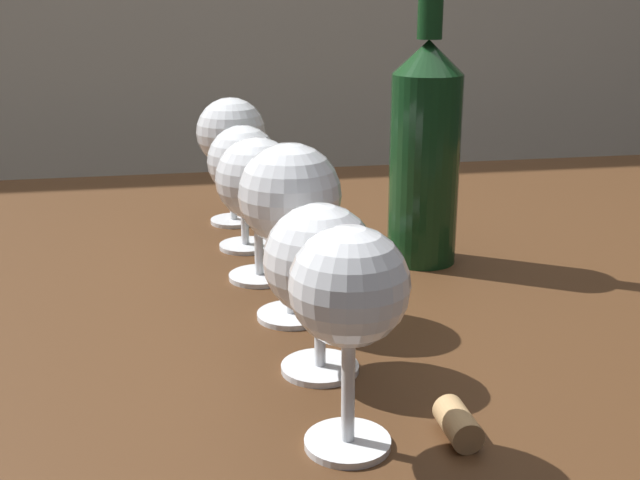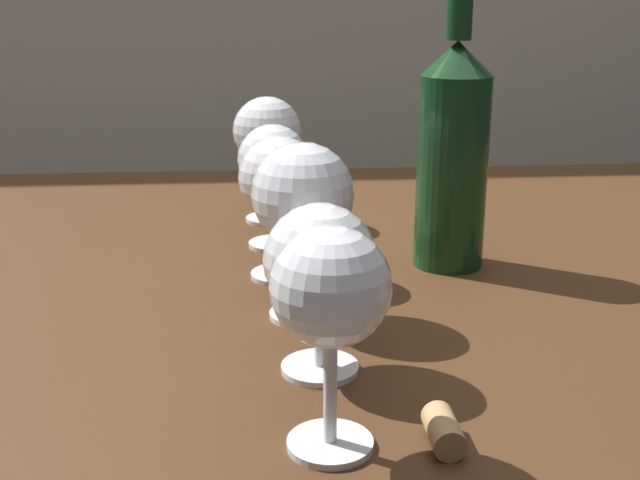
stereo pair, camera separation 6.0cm
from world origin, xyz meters
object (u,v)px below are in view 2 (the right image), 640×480
(wine_glass_port, at_px, (280,182))
(wine_bottle, at_px, (453,151))
(wine_glass_white, at_px, (320,264))
(wine_glass_amber, at_px, (273,163))
(wine_glass_cabernet, at_px, (267,134))
(cork, at_px, (443,431))
(wine_glass_rose, at_px, (331,294))
(wine_glass_chardonnay, at_px, (303,196))

(wine_glass_port, bearing_deg, wine_bottle, 8.07)
(wine_glass_white, height_order, wine_glass_amber, wine_glass_amber)
(wine_glass_cabernet, xyz_separation_m, wine_bottle, (0.19, -0.19, 0.01))
(wine_glass_cabernet, bearing_deg, wine_glass_white, -85.65)
(wine_glass_port, relative_size, cork, 3.52)
(wine_glass_white, height_order, cork, wine_glass_white)
(wine_glass_port, bearing_deg, wine_glass_rose, -86.24)
(wine_glass_rose, xyz_separation_m, wine_glass_cabernet, (-0.03, 0.54, 0.00))
(wine_glass_white, height_order, wine_glass_cabernet, wine_glass_cabernet)
(wine_glass_amber, distance_m, cork, 0.46)
(wine_glass_white, height_order, wine_glass_port, wine_glass_port)
(wine_glass_port, distance_m, wine_bottle, 0.19)
(wine_glass_white, xyz_separation_m, cork, (0.07, -0.11, -0.08))
(wine_glass_chardonnay, distance_m, wine_glass_amber, 0.21)
(wine_glass_cabernet, height_order, cork, wine_glass_cabernet)
(wine_glass_white, bearing_deg, wine_glass_amber, 94.98)
(wine_glass_port, height_order, wine_glass_amber, wine_glass_port)
(wine_glass_white, distance_m, wine_bottle, 0.29)
(wine_glass_chardonnay, distance_m, wine_glass_port, 0.11)
(wine_glass_rose, height_order, wine_glass_chardonnay, wine_glass_chardonnay)
(wine_glass_cabernet, distance_m, wine_bottle, 0.27)
(wine_glass_rose, distance_m, wine_glass_amber, 0.43)
(wine_glass_amber, bearing_deg, wine_glass_port, -87.57)
(wine_glass_white, bearing_deg, wine_bottle, 56.94)
(wine_glass_rose, distance_m, cork, 0.12)
(wine_glass_amber, xyz_separation_m, wine_bottle, (0.19, -0.08, 0.03))
(wine_glass_white, height_order, wine_glass_chardonnay, wine_glass_chardonnay)
(wine_glass_port, bearing_deg, wine_glass_cabernet, 92.44)
(wine_glass_cabernet, bearing_deg, cork, -79.08)
(wine_glass_rose, relative_size, wine_glass_amber, 1.06)
(wine_glass_chardonnay, distance_m, cork, 0.26)
(wine_glass_white, bearing_deg, wine_glass_port, 96.20)
(wine_bottle, height_order, cork, wine_bottle)
(wine_glass_rose, distance_m, wine_glass_white, 0.11)
(wine_glass_amber, relative_size, cork, 3.39)
(wine_glass_amber, bearing_deg, wine_glass_white, -85.02)
(wine_glass_port, relative_size, wine_glass_cabernet, 0.93)
(wine_glass_white, relative_size, cork, 3.23)
(wine_glass_white, distance_m, wine_glass_chardonnay, 0.11)
(wine_glass_chardonnay, xyz_separation_m, wine_bottle, (0.16, 0.13, 0.01))
(wine_glass_rose, height_order, wine_glass_cabernet, wine_glass_cabernet)
(wine_glass_white, relative_size, wine_glass_port, 0.92)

